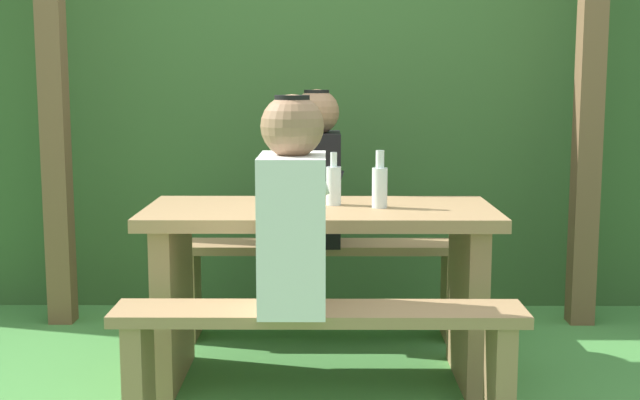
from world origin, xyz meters
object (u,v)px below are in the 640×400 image
object	(u,v)px
picnic_table	(320,263)
drinking_glass	(270,194)
bench_near	(319,345)
bottle_left	(380,185)
bottle_right	(334,184)
person_white_shirt	(293,211)
bench_far	(321,270)
person_black_coat	(317,173)

from	to	relation	value
picnic_table	drinking_glass	xyz separation A→B (m)	(-0.21, 0.09, 0.27)
bench_near	bottle_left	size ratio (longest dim) A/B	6.09
bottle_left	bottle_right	distance (m)	0.20
bench_near	picnic_table	bearing A→B (deg)	90.00
bottle_left	person_white_shirt	bearing A→B (deg)	-120.51
bench_far	drinking_glass	distance (m)	0.68
bottle_left	bottle_right	world-z (taller)	bottle_left
drinking_glass	bottle_right	world-z (taller)	bottle_right
drinking_glass	bottle_left	bearing A→B (deg)	-13.29
drinking_glass	bottle_left	distance (m)	0.46
bench_near	drinking_glass	world-z (taller)	drinking_glass
person_white_shirt	person_black_coat	bearing A→B (deg)	86.53
person_white_shirt	drinking_glass	bearing A→B (deg)	100.11
person_white_shirt	drinking_glass	distance (m)	0.67
bottle_right	picnic_table	bearing A→B (deg)	-133.99
bench_near	bottle_left	distance (m)	0.77
bench_far	person_black_coat	xyz separation A→B (m)	(-0.02, -0.00, 0.46)
bench_far	person_white_shirt	size ratio (longest dim) A/B	1.95
picnic_table	bench_near	world-z (taller)	picnic_table
bottle_left	bottle_right	size ratio (longest dim) A/B	1.07
bench_near	person_black_coat	xyz separation A→B (m)	(-0.02, 1.14, 0.46)
person_black_coat	bottle_left	size ratio (longest dim) A/B	3.13
bench_far	person_black_coat	world-z (taller)	person_black_coat
person_white_shirt	drinking_glass	size ratio (longest dim) A/B	8.56
bench_far	bottle_right	distance (m)	0.70
bench_near	bench_far	xyz separation A→B (m)	(0.00, 1.14, 0.00)
picnic_table	bottle_left	size ratio (longest dim) A/B	6.09
drinking_glass	bottle_right	distance (m)	0.27
drinking_glass	bottle_left	size ratio (longest dim) A/B	0.37
drinking_glass	bottle_left	world-z (taller)	bottle_left
person_black_coat	bench_far	bearing A→B (deg)	9.78
bench_far	bottle_left	xyz separation A→B (m)	(0.24, -0.59, 0.48)
person_white_shirt	bottle_left	world-z (taller)	person_white_shirt
person_white_shirt	picnic_table	bearing A→B (deg)	81.19
bench_far	drinking_glass	xyz separation A→B (m)	(-0.21, -0.48, 0.43)
bench_far	drinking_glass	world-z (taller)	drinking_glass
drinking_glass	bench_far	bearing A→B (deg)	66.98
bench_near	drinking_glass	distance (m)	0.82
bench_near	person_white_shirt	bearing A→B (deg)	177.84
picnic_table	person_black_coat	size ratio (longest dim) A/B	1.95
bottle_right	drinking_glass	bearing A→B (deg)	173.03
bottle_right	person_white_shirt	bearing A→B (deg)	-102.89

